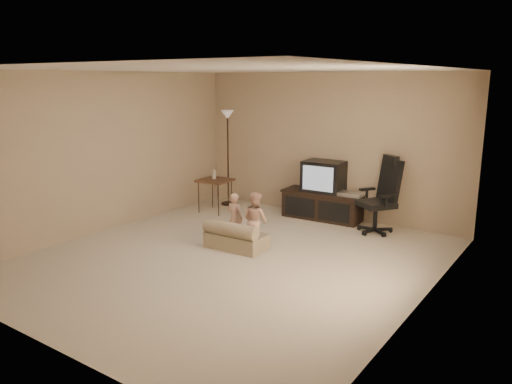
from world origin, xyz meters
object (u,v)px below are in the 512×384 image
(side_table, at_px, (215,180))
(tv_stand, at_px, (323,195))
(office_chair, at_px, (380,205))
(child_sofa, at_px, (235,237))
(toddler_left, at_px, (235,218))
(toddler_right, at_px, (255,220))
(floor_lamp, at_px, (228,136))

(side_table, bearing_deg, tv_stand, 20.54)
(office_chair, height_order, child_sofa, office_chair)
(toddler_left, distance_m, toddler_right, 0.40)
(tv_stand, xyz_separation_m, child_sofa, (-0.30, -2.14, -0.25))
(office_chair, height_order, toddler_left, office_chair)
(office_chair, relative_size, toddler_left, 1.65)
(toddler_right, bearing_deg, side_table, -21.10)
(floor_lamp, relative_size, toddler_left, 2.43)
(floor_lamp, distance_m, child_sofa, 2.86)
(side_table, bearing_deg, toddler_left, -41.38)
(floor_lamp, bearing_deg, side_table, -76.84)
(side_table, xyz_separation_m, child_sofa, (1.55, -1.45, -0.41))
(tv_stand, xyz_separation_m, toddler_right, (-0.09, -1.92, -0.01))
(tv_stand, xyz_separation_m, floor_lamp, (-1.97, -0.13, 0.90))
(floor_lamp, height_order, toddler_right, floor_lamp)
(side_table, relative_size, floor_lamp, 0.45)
(tv_stand, distance_m, toddler_left, 1.95)
(tv_stand, xyz_separation_m, side_table, (-1.84, -0.69, 0.16))
(child_sofa, bearing_deg, toddler_left, 124.40)
(tv_stand, relative_size, toddler_left, 1.93)
(side_table, relative_size, toddler_left, 1.09)
(floor_lamp, bearing_deg, tv_stand, 3.80)
(office_chair, bearing_deg, toddler_right, -90.07)
(side_table, bearing_deg, toddler_right, -35.10)
(toddler_left, bearing_deg, toddler_right, 173.95)
(tv_stand, height_order, office_chair, office_chair)
(office_chair, xyz_separation_m, child_sofa, (-1.40, -1.94, -0.27))
(tv_stand, distance_m, floor_lamp, 2.17)
(office_chair, relative_size, child_sofa, 1.41)
(child_sofa, distance_m, toddler_right, 0.38)
(child_sofa, bearing_deg, floor_lamp, 127.43)
(toddler_right, bearing_deg, toddler_left, 8.79)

